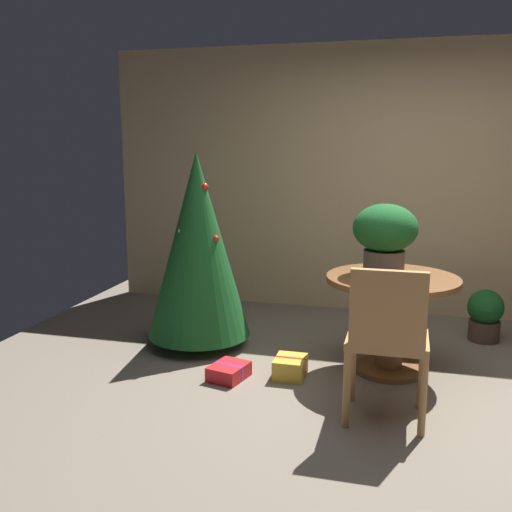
% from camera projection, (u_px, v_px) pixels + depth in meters
% --- Properties ---
extents(ground_plane, '(6.60, 6.60, 0.00)m').
position_uv_depth(ground_plane, '(398.00, 407.00, 3.70)').
color(ground_plane, '#756B5B').
extents(back_wall_panel, '(6.00, 0.10, 2.60)m').
position_uv_depth(back_wall_panel, '(410.00, 181.00, 5.53)').
color(back_wall_panel, tan).
rests_on(back_wall_panel, ground_plane).
extents(round_dining_table, '(0.95, 0.95, 0.72)m').
position_uv_depth(round_dining_table, '(392.00, 307.00, 4.18)').
color(round_dining_table, brown).
rests_on(round_dining_table, ground_plane).
extents(flower_vase, '(0.47, 0.47, 0.52)m').
position_uv_depth(flower_vase, '(385.00, 234.00, 4.17)').
color(flower_vase, '#665B51').
rests_on(flower_vase, round_dining_table).
extents(wooden_chair_near, '(0.48, 0.41, 0.97)m').
position_uv_depth(wooden_chair_near, '(388.00, 334.00, 3.38)').
color(wooden_chair_near, '#B27F4C').
rests_on(wooden_chair_near, ground_plane).
extents(holiday_tree, '(0.84, 0.84, 1.60)m').
position_uv_depth(holiday_tree, '(198.00, 245.00, 4.67)').
color(holiday_tree, brown).
rests_on(holiday_tree, ground_plane).
extents(gift_box_red, '(0.29, 0.33, 0.11)m').
position_uv_depth(gift_box_red, '(229.00, 372.00, 4.13)').
color(gift_box_red, red).
rests_on(gift_box_red, ground_plane).
extents(gift_box_gold, '(0.22, 0.26, 0.15)m').
position_uv_depth(gift_box_gold, '(291.00, 367.00, 4.16)').
color(gift_box_gold, gold).
rests_on(gift_box_gold, ground_plane).
extents(potted_plant, '(0.30, 0.30, 0.45)m').
position_uv_depth(potted_plant, '(485.00, 314.00, 4.89)').
color(potted_plant, '#4C382D').
rests_on(potted_plant, ground_plane).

